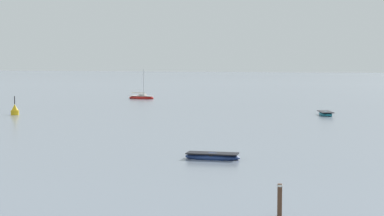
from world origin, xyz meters
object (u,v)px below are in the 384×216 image
(channel_buoy, at_px, (15,111))
(rowboat_moored_1, at_px, (326,114))
(sailboat_moored_1, at_px, (141,97))
(rowboat_moored_2, at_px, (212,157))
(mooring_post_near, at_px, (280,200))

(channel_buoy, bearing_deg, rowboat_moored_1, 24.64)
(rowboat_moored_1, distance_m, sailboat_moored_1, 40.33)
(sailboat_moored_1, distance_m, channel_buoy, 34.40)
(rowboat_moored_2, height_order, mooring_post_near, mooring_post_near)
(rowboat_moored_1, bearing_deg, sailboat_moored_1, -143.14)
(rowboat_moored_2, xyz_separation_m, mooring_post_near, (7.89, -11.72, 0.45))
(channel_buoy, bearing_deg, mooring_post_near, -37.84)
(sailboat_moored_1, xyz_separation_m, mooring_post_near, (44.45, -66.12, 0.37))
(channel_buoy, bearing_deg, sailboat_moored_1, 95.67)
(channel_buoy, xyz_separation_m, mooring_post_near, (41.05, -31.89, 0.13))
(rowboat_moored_1, bearing_deg, channel_buoy, -89.38)
(mooring_post_near, bearing_deg, sailboat_moored_1, 123.91)
(rowboat_moored_1, bearing_deg, rowboat_moored_2, -21.83)
(rowboat_moored_2, bearing_deg, sailboat_moored_1, -68.41)
(rowboat_moored_1, bearing_deg, mooring_post_near, -12.80)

